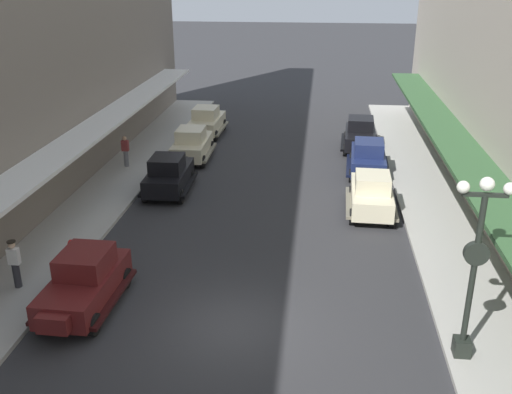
% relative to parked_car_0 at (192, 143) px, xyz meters
% --- Properties ---
extents(ground_plane, '(200.00, 200.00, 0.00)m').
position_rel_parked_car_0_xyz_m(ground_plane, '(4.63, -15.69, -0.94)').
color(ground_plane, '#2D2D30').
extents(sidewalk_right, '(3.00, 60.00, 0.15)m').
position_rel_parked_car_0_xyz_m(sidewalk_right, '(12.13, -15.69, -0.87)').
color(sidewalk_right, '#A8A59E').
rests_on(sidewalk_right, ground).
extents(parked_car_0, '(2.20, 4.28, 1.84)m').
position_rel_parked_car_0_xyz_m(parked_car_0, '(0.00, 0.00, 0.00)').
color(parked_car_0, beige).
rests_on(parked_car_0, ground).
extents(parked_car_1, '(2.24, 4.30, 1.84)m').
position_rel_parked_car_0_xyz_m(parked_car_1, '(9.29, -6.50, 0.00)').
color(parked_car_1, beige).
rests_on(parked_car_1, ground).
extents(parked_car_2, '(2.31, 4.32, 1.84)m').
position_rel_parked_car_0_xyz_m(parked_car_2, '(9.49, -1.39, 0.00)').
color(parked_car_2, '#19234C').
rests_on(parked_car_2, ground).
extents(parked_car_3, '(2.25, 4.30, 1.84)m').
position_rel_parked_car_0_xyz_m(parked_car_3, '(-0.03, -5.05, 0.00)').
color(parked_car_3, black).
rests_on(parked_car_3, ground).
extents(parked_car_4, '(2.22, 4.29, 1.84)m').
position_rel_parked_car_0_xyz_m(parked_car_4, '(-0.15, -15.11, 0.00)').
color(parked_car_4, '#591919').
rests_on(parked_car_4, ground).
extents(parked_car_5, '(2.30, 4.32, 1.84)m').
position_rel_parked_car_0_xyz_m(parked_car_5, '(9.32, 2.97, 0.00)').
color(parked_car_5, black).
rests_on(parked_car_5, ground).
extents(parked_car_6, '(2.23, 4.29, 1.84)m').
position_rel_parked_car_0_xyz_m(parked_car_6, '(-0.15, 5.08, 0.00)').
color(parked_car_6, beige).
rests_on(parked_car_6, ground).
extents(lamp_post_with_clock, '(1.42, 0.44, 5.16)m').
position_rel_parked_car_0_xyz_m(lamp_post_with_clock, '(11.03, -16.52, 2.04)').
color(lamp_post_with_clock, black).
rests_on(lamp_post_with_clock, sidewalk_right).
extents(fire_hydrant, '(0.24, 0.24, 0.82)m').
position_rel_parked_car_0_xyz_m(fire_hydrant, '(-1.72, -12.44, -0.38)').
color(fire_hydrant, '#B21E19').
rests_on(fire_hydrant, sidewalk_left).
extents(pedestrian_0, '(0.36, 0.24, 1.64)m').
position_rel_parked_car_0_xyz_m(pedestrian_0, '(-3.14, -1.95, 0.05)').
color(pedestrian_0, slate).
rests_on(pedestrian_0, sidewalk_left).
extents(pedestrian_1, '(0.36, 0.28, 1.67)m').
position_rel_parked_car_0_xyz_m(pedestrian_1, '(-2.77, -14.42, 0.07)').
color(pedestrian_1, '#2D2D33').
rests_on(pedestrian_1, sidewalk_left).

